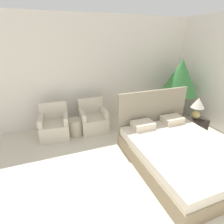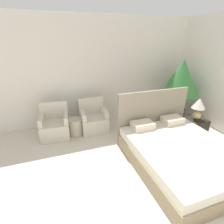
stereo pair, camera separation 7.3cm
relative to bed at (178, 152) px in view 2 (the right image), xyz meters
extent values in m
cube|color=silver|center=(-1.04, 2.57, 1.17)|extent=(10.00, 0.06, 2.90)
cube|color=#8C7A5B|center=(0.00, -0.09, -0.12)|extent=(1.74, 2.13, 0.31)
cube|color=beige|center=(0.00, -0.09, 0.12)|extent=(1.70, 2.09, 0.18)
cube|color=gray|center=(0.00, 1.00, 0.35)|extent=(1.77, 0.06, 1.25)
cube|color=beige|center=(-0.39, 0.76, 0.29)|extent=(0.47, 0.33, 0.14)
cube|color=beige|center=(0.39, 0.76, 0.29)|extent=(0.47, 0.33, 0.14)
cube|color=beige|center=(-2.22, 1.86, -0.07)|extent=(0.74, 0.67, 0.41)
cube|color=beige|center=(-2.19, 2.13, 0.36)|extent=(0.68, 0.13, 0.45)
cube|color=beige|center=(-2.50, 1.89, 0.23)|extent=(0.16, 0.55, 0.19)
cube|color=beige|center=(-1.93, 1.83, 0.23)|extent=(0.16, 0.55, 0.19)
cube|color=beige|center=(-1.22, 1.86, -0.07)|extent=(0.69, 0.61, 0.41)
cube|color=beige|center=(-1.21, 2.13, 0.36)|extent=(0.68, 0.07, 0.45)
cube|color=beige|center=(-1.51, 1.87, 0.23)|extent=(0.11, 0.54, 0.19)
cube|color=beige|center=(-0.93, 1.86, 0.23)|extent=(0.11, 0.54, 0.19)
cylinder|color=#4C4C4C|center=(1.32, 1.73, -0.09)|extent=(0.51, 0.51, 0.37)
cylinder|color=brown|center=(1.32, 1.73, 0.32)|extent=(0.06, 0.06, 0.45)
cone|color=#387F3D|center=(1.32, 1.73, 1.03)|extent=(1.03, 1.03, 0.98)
cube|color=black|center=(1.15, 0.77, -0.05)|extent=(0.49, 0.41, 0.45)
sphere|color=tan|center=(1.14, 0.79, 0.28)|extent=(0.20, 0.20, 0.20)
cylinder|color=tan|center=(1.14, 0.79, 0.42)|extent=(0.02, 0.02, 0.09)
cone|color=silver|center=(1.14, 0.79, 0.60)|extent=(0.31, 0.31, 0.26)
cylinder|color=#B7AD93|center=(-1.72, 1.83, -0.06)|extent=(0.37, 0.37, 0.43)
camera|label=1|loc=(-2.22, -2.20, 2.06)|focal=28.00mm
camera|label=2|loc=(-2.16, -2.23, 2.06)|focal=28.00mm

